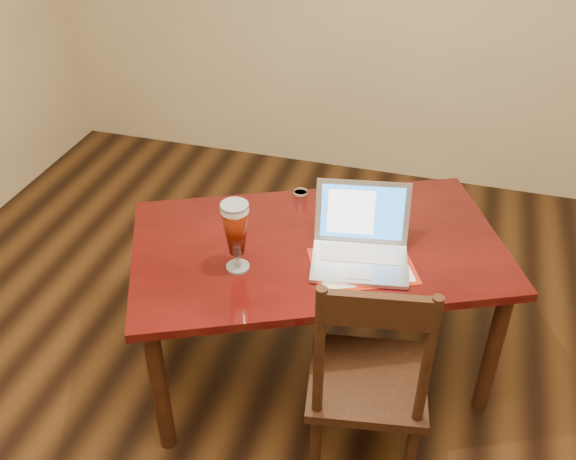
# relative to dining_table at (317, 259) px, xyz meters

# --- Properties ---
(room_shell) EXTENTS (4.51, 5.01, 2.71)m
(room_shell) POSITION_rel_dining_table_xyz_m (0.07, -0.68, 1.15)
(room_shell) COLOR tan
(room_shell) RESTS_ON ground
(dining_table) EXTENTS (1.66, 1.34, 0.97)m
(dining_table) POSITION_rel_dining_table_xyz_m (0.00, 0.00, 0.00)
(dining_table) COLOR #4C0B0A
(dining_table) RESTS_ON ground
(dining_chair) EXTENTS (0.47, 0.46, 0.98)m
(dining_chair) POSITION_rel_dining_table_xyz_m (0.30, -0.44, -0.15)
(dining_chair) COLOR #33190E
(dining_chair) RESTS_ON ground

